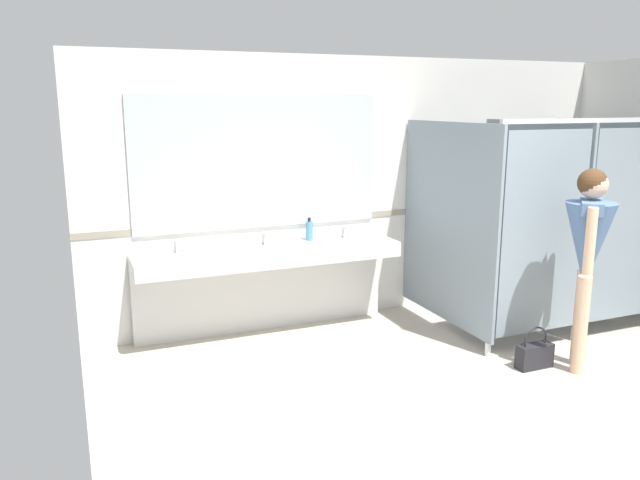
# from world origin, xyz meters

# --- Properties ---
(ground_plane) EXTENTS (5.92, 6.59, 0.10)m
(ground_plane) POSITION_xyz_m (0.00, 0.00, -0.05)
(ground_plane) COLOR #B2A899
(wall_back) EXTENTS (5.92, 0.12, 2.63)m
(wall_back) POSITION_xyz_m (0.00, 3.06, 1.32)
(wall_back) COLOR silver
(wall_back) RESTS_ON ground_plane
(wall_back_tile_band) EXTENTS (5.92, 0.01, 0.06)m
(wall_back_tile_band) POSITION_xyz_m (0.00, 2.99, 1.05)
(wall_back_tile_band) COLOR #9E937F
(wall_back_tile_band) RESTS_ON wall_back
(vanity_counter) EXTENTS (2.50, 0.53, 0.98)m
(vanity_counter) POSITION_xyz_m (-1.25, 2.80, 0.63)
(vanity_counter) COLOR silver
(vanity_counter) RESTS_ON ground_plane
(mirror_panel) EXTENTS (2.40, 0.02, 1.25)m
(mirror_panel) POSITION_xyz_m (-1.25, 2.98, 1.64)
(mirror_panel) COLOR silver
(mirror_panel) RESTS_ON wall_back
(bathroom_stalls) EXTENTS (2.02, 1.53, 2.05)m
(bathroom_stalls) POSITION_xyz_m (1.34, 2.01, 1.07)
(bathroom_stalls) COLOR gray
(bathroom_stalls) RESTS_ON ground_plane
(person_standing) EXTENTS (0.57, 0.57, 1.68)m
(person_standing) POSITION_xyz_m (0.89, 1.01, 1.06)
(person_standing) COLOR #DBAD89
(person_standing) RESTS_ON ground_plane
(handbag) EXTENTS (0.32, 0.12, 0.36)m
(handbag) POSITION_xyz_m (0.56, 1.15, 0.12)
(handbag) COLOR black
(handbag) RESTS_ON ground_plane
(soap_dispenser) EXTENTS (0.07, 0.07, 0.23)m
(soap_dispenser) POSITION_xyz_m (-0.79, 2.87, 0.96)
(soap_dispenser) COLOR teal
(soap_dispenser) RESTS_ON vanity_counter
(floor_drain_cover) EXTENTS (0.14, 0.14, 0.01)m
(floor_drain_cover) POSITION_xyz_m (-0.19, 0.85, 0.00)
(floor_drain_cover) COLOR #B7BABF
(floor_drain_cover) RESTS_ON ground_plane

